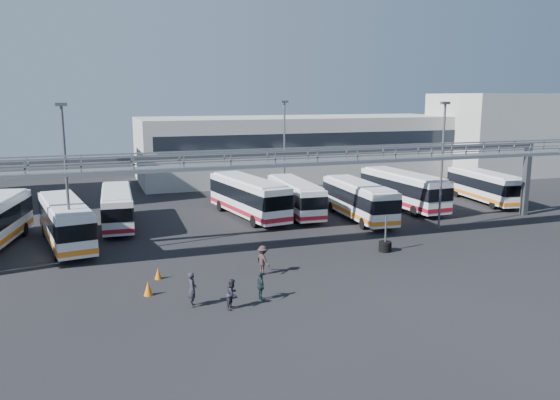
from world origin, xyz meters
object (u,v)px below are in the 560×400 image
object	(u,v)px
cone_right	(148,288)
light_pole_back	(284,146)
light_pole_mid	(442,159)
bus_7	(403,189)
bus_1	(65,221)
bus_9	(484,185)
cone_left	(158,274)
pedestrian_d	(261,286)
pedestrian_c	(263,260)
bus_6	(359,199)
pedestrian_a	(192,289)
bus_2	(117,206)
bus_4	(248,196)
light_pole_left	(66,173)
bus_5	(295,196)
pedestrian_b	(232,294)
tire_stack	(385,245)

from	to	relation	value
cone_right	light_pole_back	bearing A→B (deg)	55.00
light_pole_mid	bus_7	distance (m)	9.18
light_pole_back	bus_1	bearing A→B (deg)	-152.62
bus_9	bus_7	bearing A→B (deg)	-173.86
cone_left	bus_1	bearing A→B (deg)	119.10
bus_7	pedestrian_d	size ratio (longest dim) A/B	7.60
pedestrian_d	pedestrian_c	bearing A→B (deg)	-21.00
bus_1	bus_6	bearing A→B (deg)	-7.64
light_pole_mid	cone_right	distance (m)	25.71
bus_9	pedestrian_a	size ratio (longest dim) A/B	5.84
bus_2	bus_7	xyz separation A→B (m)	(26.28, -1.17, 0.21)
bus_7	bus_4	bearing A→B (deg)	173.80
light_pole_back	bus_4	xyz separation A→B (m)	(-5.47, -5.85, -3.78)
light_pole_left	bus_6	world-z (taller)	light_pole_left
cone_right	bus_4	bearing A→B (deg)	58.25
pedestrian_a	pedestrian_d	bearing A→B (deg)	-86.69
light_pole_left	cone_right	size ratio (longest dim) A/B	13.15
pedestrian_d	cone_left	distance (m)	7.06
light_pole_mid	bus_5	distance (m)	13.32
pedestrian_b	cone_left	bearing A→B (deg)	65.93
bus_1	light_pole_left	bearing A→B (deg)	-92.34
bus_6	tire_stack	bearing A→B (deg)	-103.68
pedestrian_a	cone_right	world-z (taller)	pedestrian_a
pedestrian_c	bus_5	bearing A→B (deg)	-45.61
bus_6	bus_7	xyz separation A→B (m)	(6.26, 2.96, 0.10)
light_pole_left	bus_4	bearing A→B (deg)	29.30
bus_7	pedestrian_d	xyz separation A→B (m)	(-20.01, -18.60, -1.16)
light_pole_mid	bus_4	bearing A→B (deg)	145.81
light_pole_left	bus_7	world-z (taller)	light_pole_left
light_pole_back	bus_4	bearing A→B (deg)	-133.10
cone_left	pedestrian_d	bearing A→B (deg)	-47.90
bus_6	pedestrian_a	size ratio (longest dim) A/B	6.05
bus_9	cone_left	bearing A→B (deg)	-152.09
light_pole_back	bus_7	size ratio (longest dim) A/B	0.88
bus_1	pedestrian_c	distance (m)	15.77
bus_2	tire_stack	size ratio (longest dim) A/B	4.07
pedestrian_b	pedestrian_d	world-z (taller)	pedestrian_b
light_pole_mid	bus_9	world-z (taller)	light_pole_mid
light_pole_mid	pedestrian_b	world-z (taller)	light_pole_mid
bus_6	bus_7	distance (m)	6.93
pedestrian_b	tire_stack	size ratio (longest dim) A/B	0.62
pedestrian_a	bus_5	bearing A→B (deg)	-25.72
bus_1	pedestrian_b	bearing A→B (deg)	-71.28
bus_9	pedestrian_b	size ratio (longest dim) A/B	6.75
light_pole_mid	pedestrian_b	bearing A→B (deg)	-151.13
bus_1	bus_7	xyz separation A→B (m)	(30.08, 3.78, 0.09)
light_pole_back	cone_right	world-z (taller)	light_pole_back
bus_7	cone_right	world-z (taller)	bus_7
pedestrian_a	pedestrian_b	distance (m)	2.10
pedestrian_b	pedestrian_c	world-z (taller)	pedestrian_c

